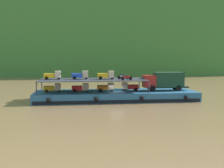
{
  "coord_description": "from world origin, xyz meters",
  "views": [
    {
      "loc": [
        -6.59,
        -47.67,
        7.29
      ],
      "look_at": [
        -0.6,
        0.0,
        2.7
      ],
      "focal_mm": 46.71,
      "sensor_mm": 36.0,
      "label": 1
    }
  ],
  "objects": [
    {
      "name": "mini_truck_lower_mid",
      "position": [
        -1.62,
        0.13,
        2.19
      ],
      "size": [
        2.75,
        1.21,
        1.38
      ],
      "color": "orange",
      "rests_on": "cargo_barge"
    },
    {
      "name": "cargo_barge",
      "position": [
        -0.0,
        -0.02,
        0.75
      ],
      "size": [
        26.56,
        8.48,
        1.5
      ],
      "color": "#23567A",
      "rests_on": "ground"
    },
    {
      "name": "mini_truck_upper_mid",
      "position": [
        -5.82,
        0.62,
        4.19
      ],
      "size": [
        2.78,
        1.27,
        1.38
      ],
      "color": "#1E47B7",
      "rests_on": "cargo_rack"
    },
    {
      "name": "ground_plane",
      "position": [
        0.0,
        0.0,
        0.0
      ],
      "size": [
        400.0,
        400.0,
        0.0
      ],
      "primitive_type": "plane",
      "color": "brown"
    },
    {
      "name": "mini_truck_lower_stern",
      "position": [
        -10.33,
        0.11,
        2.19
      ],
      "size": [
        2.77,
        1.25,
        1.38
      ],
      "color": "gold",
      "rests_on": "cargo_barge"
    },
    {
      "name": "motorcycle_upper_centre",
      "position": [
        1.25,
        0.0,
        3.93
      ],
      "size": [
        1.9,
        0.55,
        0.87
      ],
      "color": "black",
      "rests_on": "cargo_rack"
    },
    {
      "name": "motorcycle_upper_port",
      "position": [
        1.46,
        -2.15,
        3.93
      ],
      "size": [
        1.89,
        0.55,
        0.87
      ],
      "color": "black",
      "rests_on": "cargo_rack"
    },
    {
      "name": "cargo_rack",
      "position": [
        -3.8,
        0.0,
        3.43
      ],
      "size": [
        17.36,
        7.16,
        2.0
      ],
      "color": "#2D333D",
      "rests_on": "cargo_barge"
    },
    {
      "name": "covered_lorry",
      "position": [
        8.3,
        -0.04,
        3.19
      ],
      "size": [
        7.88,
        2.39,
        3.1
      ],
      "color": "maroon",
      "rests_on": "cargo_barge"
    },
    {
      "name": "mini_truck_lower_fore",
      "position": [
        2.48,
        0.48,
        2.19
      ],
      "size": [
        2.77,
        1.26,
        1.38
      ],
      "color": "red",
      "rests_on": "cargo_barge"
    },
    {
      "name": "mini_truck_upper_stern",
      "position": [
        -10.3,
        0.66,
        4.19
      ],
      "size": [
        2.75,
        1.22,
        1.38
      ],
      "color": "gold",
      "rests_on": "cargo_rack"
    },
    {
      "name": "mini_truck_lower_aft",
      "position": [
        -5.81,
        -0.21,
        2.19
      ],
      "size": [
        2.75,
        1.21,
        1.38
      ],
      "color": "red",
      "rests_on": "cargo_barge"
    },
    {
      "name": "mini_truck_upper_fore",
      "position": [
        -1.57,
        0.01,
        4.19
      ],
      "size": [
        2.79,
        1.28,
        1.38
      ],
      "color": "gold",
      "rests_on": "cargo_rack"
    },
    {
      "name": "hillside_far_bank",
      "position": [
        0.0,
        73.18,
        21.12
      ],
      "size": [
        119.5,
        39.17,
        37.5
      ],
      "color": "#387533",
      "rests_on": "ground"
    }
  ]
}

